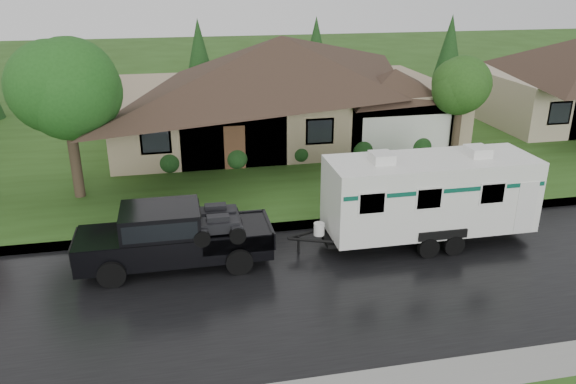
% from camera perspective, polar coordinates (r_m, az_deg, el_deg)
% --- Properties ---
extents(ground, '(140.00, 140.00, 0.00)m').
position_cam_1_polar(ground, '(19.04, 1.58, -6.47)').
color(ground, '#294917').
rests_on(ground, ground).
extents(road, '(140.00, 8.00, 0.01)m').
position_cam_1_polar(road, '(17.35, 3.11, -9.48)').
color(road, black).
rests_on(road, ground).
extents(curb, '(140.00, 0.50, 0.15)m').
position_cam_1_polar(curb, '(20.98, 0.18, -3.47)').
color(curb, gray).
rests_on(curb, ground).
extents(lawn, '(140.00, 26.00, 0.15)m').
position_cam_1_polar(lawn, '(32.82, -4.43, 5.77)').
color(lawn, '#294917').
rests_on(lawn, ground).
extents(house_main, '(19.44, 10.80, 6.90)m').
position_cam_1_polar(house_main, '(31.29, -0.08, 11.66)').
color(house_main, tan).
rests_on(house_main, lawn).
extents(tree_left_green, '(3.97, 3.97, 6.57)m').
position_cam_1_polar(tree_left_green, '(23.91, -21.74, 9.82)').
color(tree_left_green, '#382B1E').
rests_on(tree_left_green, lawn).
extents(tree_right_green, '(3.10, 3.10, 5.13)m').
position_cam_1_polar(tree_right_green, '(29.02, 17.20, 10.18)').
color(tree_right_green, '#382B1E').
rests_on(tree_right_green, lawn).
extents(shrub_row, '(13.60, 1.00, 1.00)m').
position_cam_1_polar(shrub_row, '(27.60, 1.24, 4.03)').
color(shrub_row, '#143814').
rests_on(shrub_row, lawn).
extents(pickup_truck, '(6.10, 2.32, 2.03)m').
position_cam_1_polar(pickup_truck, '(18.37, -11.79, -4.25)').
color(pickup_truck, black).
rests_on(pickup_truck, ground).
extents(travel_trailer, '(7.53, 2.64, 3.38)m').
position_cam_1_polar(travel_trailer, '(19.95, 14.17, -0.15)').
color(travel_trailer, white).
rests_on(travel_trailer, ground).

